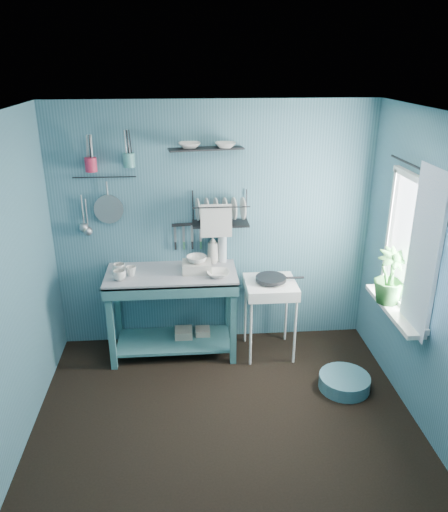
{
  "coord_description": "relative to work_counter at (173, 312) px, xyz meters",
  "views": [
    {
      "loc": [
        -0.29,
        -3.27,
        2.86
      ],
      "look_at": [
        0.05,
        0.85,
        1.2
      ],
      "focal_mm": 35.0,
      "sensor_mm": 36.0,
      "label": 1
    }
  ],
  "objects": [
    {
      "name": "counter_bowl",
      "position": [
        0.45,
        -0.15,
        0.48
      ],
      "size": [
        0.22,
        0.22,
        0.05
      ],
      "primitive_type": "imported",
      "color": "silver",
      "rests_on": "work_counter"
    },
    {
      "name": "work_counter",
      "position": [
        0.0,
        0.0,
        0.0
      ],
      "size": [
        1.34,
        0.78,
        0.9
      ],
      "primitive_type": "cube",
      "rotation": [
        0.0,
        0.0,
        -0.12
      ],
      "color": "#32666B",
      "rests_on": "floor"
    },
    {
      "name": "mug_mid",
      "position": [
        -0.38,
        -0.06,
        0.5
      ],
      "size": [
        0.14,
        0.14,
        0.09
      ],
      "primitive_type": "imported",
      "rotation": [
        0.0,
        0.0,
        0.52
      ],
      "color": "silver",
      "rests_on": "work_counter"
    },
    {
      "name": "hotplate_stand",
      "position": [
        0.97,
        -0.09,
        -0.05
      ],
      "size": [
        0.52,
        0.52,
        0.8
      ],
      "primitive_type": "cube",
      "rotation": [
        0.0,
        0.0,
        -0.05
      ],
      "color": "white",
      "rests_on": "floor"
    },
    {
      "name": "storage_tin_small",
      "position": [
        0.3,
        0.08,
        -0.35
      ],
      "size": [
        0.15,
        0.15,
        0.2
      ],
      "primitive_type": "cube",
      "color": "gray",
      "rests_on": "floor"
    },
    {
      "name": "floor_basin",
      "position": [
        1.57,
        -0.77,
        -0.39
      ],
      "size": [
        0.47,
        0.47,
        0.13
      ],
      "primitive_type": "cylinder",
      "color": "#427381",
      "rests_on": "floor"
    },
    {
      "name": "curtain_rod",
      "position": [
        1.98,
        -0.78,
        1.6
      ],
      "size": [
        0.02,
        1.05,
        0.02
      ],
      "primitive_type": "cylinder",
      "rotation": [
        1.57,
        0.0,
        0.0
      ],
      "color": "black",
      "rests_on": "wall_right"
    },
    {
      "name": "shelf_bowl_right",
      "position": [
        0.55,
        0.17,
        1.62
      ],
      "size": [
        0.22,
        0.22,
        0.05
      ],
      "primitive_type": "imported",
      "rotation": [
        0.0,
        0.0,
        -0.12
      ],
      "color": "silver",
      "rests_on": "upper_shelf"
    },
    {
      "name": "storage_tin_large",
      "position": [
        0.1,
        0.05,
        -0.34
      ],
      "size": [
        0.18,
        0.18,
        0.22
      ],
      "primitive_type": "cube",
      "color": "gray",
      "rests_on": "floor"
    },
    {
      "name": "potted_plant",
      "position": [
        1.92,
        -0.67,
        0.63
      ],
      "size": [
        0.33,
        0.33,
        0.5
      ],
      "primitive_type": "imported",
      "rotation": [
        0.0,
        0.0,
        0.22
      ],
      "color": "#28652A",
      "rests_on": "windowsill"
    },
    {
      "name": "shelf_bowl_left",
      "position": [
        0.21,
        0.17,
        1.64
      ],
      "size": [
        0.21,
        0.21,
        0.05
      ],
      "primitive_type": "imported",
      "rotation": [
        0.0,
        0.0,
        -0.0
      ],
      "color": "silver",
      "rests_on": "upper_shelf"
    },
    {
      "name": "window_glass",
      "position": [
        2.02,
        -0.78,
        0.95
      ],
      "size": [
        0.0,
        1.1,
        1.1
      ],
      "primitive_type": "plane",
      "rotation": [
        1.57,
        0.0,
        1.57
      ],
      "color": "white",
      "rests_on": "wall_right"
    },
    {
      "name": "wash_tub",
      "position": [
        0.25,
        -0.02,
        0.5
      ],
      "size": [
        0.28,
        0.22,
        0.1
      ],
      "primitive_type": "cube",
      "color": "#B8B4A9",
      "rests_on": "work_counter"
    },
    {
      "name": "wall_back",
      "position": [
        0.44,
        0.27,
        0.8
      ],
      "size": [
        3.2,
        0.0,
        3.2
      ],
      "primitive_type": "plane",
      "rotation": [
        1.57,
        0.0,
        0.0
      ],
      "color": "#386474",
      "rests_on": "ground"
    },
    {
      "name": "wall_right",
      "position": [
        2.04,
        -1.23,
        0.8
      ],
      "size": [
        0.0,
        3.0,
        3.0
      ],
      "primitive_type": "plane",
      "rotation": [
        1.57,
        0.0,
        -1.57
      ],
      "color": "#386474",
      "rests_on": "ground"
    },
    {
      "name": "soap_bottle",
      "position": [
        0.42,
        0.2,
        0.6
      ],
      "size": [
        0.12,
        0.12,
        0.3
      ],
      "primitive_type": "imported",
      "color": "#B8B4A9",
      "rests_on": "work_counter"
    },
    {
      "name": "dish_rack",
      "position": [
        0.5,
        0.14,
        1.03
      ],
      "size": [
        0.55,
        0.24,
        0.32
      ],
      "primitive_type": "cube",
      "rotation": [
        0.0,
        0.0,
        -0.0
      ],
      "color": "black",
      "rests_on": "wall_back"
    },
    {
      "name": "hook_rail",
      "position": [
        -0.6,
        0.24,
        1.34
      ],
      "size": [
        0.6,
        0.01,
        0.01
      ],
      "primitive_type": "cylinder",
      "rotation": [
        0.0,
        1.57,
        0.0
      ],
      "color": "black",
      "rests_on": "wall_back"
    },
    {
      "name": "tub_bowl",
      "position": [
        0.25,
        -0.02,
        0.58
      ],
      "size": [
        0.2,
        0.19,
        0.06
      ],
      "primitive_type": "imported",
      "color": "silver",
      "rests_on": "wash_tub"
    },
    {
      "name": "ladle_inner",
      "position": [
        -0.8,
        0.23,
        0.99
      ],
      "size": [
        0.01,
        0.01,
        0.3
      ],
      "primitive_type": "cylinder",
      "color": "gray",
      "rests_on": "wall_back"
    },
    {
      "name": "ceiling",
      "position": [
        0.44,
        -1.23,
        2.05
      ],
      "size": [
        3.2,
        3.2,
        0.0
      ],
      "primitive_type": "plane",
      "rotation": [
        3.14,
        0.0,
        0.0
      ],
      "color": "silver",
      "rests_on": "ground"
    },
    {
      "name": "wall_left",
      "position": [
        -1.16,
        -1.23,
        0.8
      ],
      "size": [
        0.0,
        3.0,
        3.0
      ],
      "primitive_type": "plane",
      "rotation": [
        1.57,
        0.0,
        1.57
      ],
      "color": "#386474",
      "rests_on": "ground"
    },
    {
      "name": "mug_left",
      "position": [
        -0.48,
        -0.16,
        0.5
      ],
      "size": [
        0.12,
        0.12,
        0.1
      ],
      "primitive_type": "imported",
      "color": "silver",
      "rests_on": "work_counter"
    },
    {
      "name": "utensil_cup_magenta",
      "position": [
        -0.71,
        0.19,
        1.47
      ],
      "size": [
        0.11,
        0.11,
        0.13
      ],
      "primitive_type": "cylinder",
      "color": "#B5213E",
      "rests_on": "wall_back"
    },
    {
      "name": "utensil_cup_teal",
      "position": [
        -0.35,
        0.19,
        1.51
      ],
      "size": [
        0.11,
        0.11,
        0.13
      ],
      "primitive_type": "cylinder",
      "color": "teal",
      "rests_on": "wall_back"
    },
    {
      "name": "floor",
      "position": [
        0.44,
        -1.23,
        -0.45
      ],
      "size": [
        3.2,
        3.2,
        0.0
      ],
      "primitive_type": "plane",
      "color": "black",
      "rests_on": "ground"
    },
    {
      "name": "knife_strip",
      "position": [
        0.17,
        0.24,
        0.85
      ],
      "size": [
        0.32,
        0.06,
        0.03
      ],
      "primitive_type": "cube",
      "rotation": [
        0.0,
        0.0,
        0.12
      ],
      "color": "black",
      "rests_on": "wall_back"
    },
    {
      "name": "upper_shelf",
      "position": [
        0.36,
        0.17,
        1.61
      ],
      "size": [
        0.72,
        0.28,
        0.01
      ],
      "primitive_type": "cube",
      "rotation": [
        0.0,
        0.0,
        0.15
      ],
      "color": "black",
      "rests_on": "wall_back"
    },
    {
      "name": "colander",
      "position": [
        -0.58,
        0.22,
        1.03
      ],
      "size": [
        0.28,
        0.03,
        0.28
      ],
      "primitive_type": "cylinder",
      "rotation": [
        1.54,
        0.0,
        0.0
      ],
      "color": "gray",
      "rests_on": "wall_back"
    },
    {
      "name": "wall_front",
      "position": [
        0.44,
        -2.73,
        0.8
      ],
      "size": [
        3.2,
        0.0,
        3.2
      ],
      "primitive_type": "plane",
      "rotation": [
        -1.57,
        0.0,
        0.0
      ],
      "color": "#386474",
      "rests_on": "ground"
    },
    {
      "name": "ladle_outer",
      "position": [
        -0.84,
        0.23,
        1.03
      ],
      "size": [
        0.01,
        0.01,
        0.3
      ],
      "primitive_type": "cylinder",
      "color": "gray",
      "rests_on": "wall_back"
    },
    {
      "name": "windowsill",
      "position": [
        1.94,
        -0.78,
        0.36
      ],
      "size": [
        0.16,
        0.95,
        0.04
      ],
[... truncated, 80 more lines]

